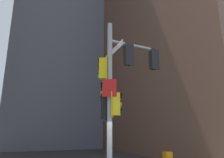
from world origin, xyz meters
name	(u,v)px	position (x,y,z in m)	size (l,w,h in m)	color
building_mid_block	(70,17)	(3.67, 25.45, 22.32)	(17.73, 17.73, 44.65)	slate
signal_pole_assembly	(117,85)	(0.45, 0.18, 4.24)	(3.41, 3.08, 7.29)	#9EA0A3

